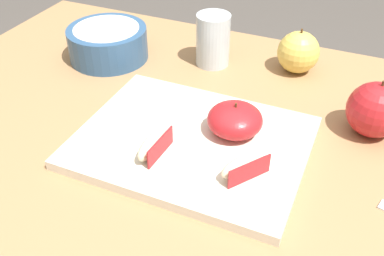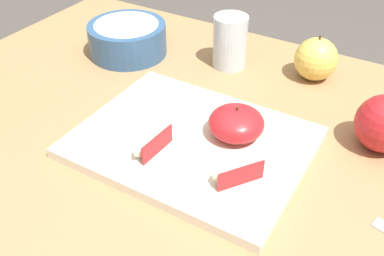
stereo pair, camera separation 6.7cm
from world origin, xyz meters
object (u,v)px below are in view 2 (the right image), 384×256
at_px(apple_wedge_left, 151,141).
at_px(whole_apple_golden, 316,59).
at_px(cutting_board, 192,142).
at_px(apple_half_skin_up, 236,123).
at_px(apple_wedge_middle, 237,170).
at_px(drinking_glass_water, 230,42).
at_px(ceramic_fruit_bowl, 127,38).

relative_size(apple_wedge_left, whole_apple_golden, 0.84).
relative_size(cutting_board, apple_half_skin_up, 4.03).
xyz_separation_m(apple_wedge_middle, whole_apple_golden, (-0.00, 0.35, 0.01)).
height_order(apple_half_skin_up, apple_wedge_left, apple_half_skin_up).
relative_size(whole_apple_golden, drinking_glass_water, 0.86).
xyz_separation_m(apple_half_skin_up, whole_apple_golden, (0.04, 0.26, 0.00)).
bearing_deg(drinking_glass_water, apple_half_skin_up, -60.85).
height_order(ceramic_fruit_bowl, drinking_glass_water, drinking_glass_water).
xyz_separation_m(apple_wedge_left, ceramic_fruit_bowl, (-0.24, 0.26, 0.00)).
distance_m(cutting_board, apple_half_skin_up, 0.08).
distance_m(cutting_board, drinking_glass_water, 0.28).
relative_size(apple_wedge_middle, ceramic_fruit_bowl, 0.46).
xyz_separation_m(apple_wedge_left, drinking_glass_water, (-0.03, 0.32, 0.02)).
bearing_deg(drinking_glass_water, whole_apple_golden, 13.14).
distance_m(cutting_board, apple_wedge_left, 0.07).
distance_m(apple_half_skin_up, apple_wedge_left, 0.13).
distance_m(whole_apple_golden, drinking_glass_water, 0.17).
xyz_separation_m(whole_apple_golden, drinking_glass_water, (-0.16, -0.04, 0.01)).
distance_m(apple_half_skin_up, apple_wedge_middle, 0.10).
height_order(apple_half_skin_up, whole_apple_golden, whole_apple_golden).
bearing_deg(ceramic_fruit_bowl, whole_apple_golden, 15.34).
bearing_deg(apple_wedge_left, drinking_glass_water, 95.57).
bearing_deg(drinking_glass_water, apple_wedge_left, -84.43).
bearing_deg(apple_wedge_middle, whole_apple_golden, 90.65).
bearing_deg(ceramic_fruit_bowl, apple_half_skin_up, -25.57).
bearing_deg(cutting_board, apple_half_skin_up, 36.97).
relative_size(cutting_board, whole_apple_golden, 3.90).
height_order(apple_wedge_middle, ceramic_fruit_bowl, ceramic_fruit_bowl).
distance_m(apple_wedge_middle, ceramic_fruit_bowl, 0.45).
distance_m(whole_apple_golden, ceramic_fruit_bowl, 0.39).
bearing_deg(cutting_board, apple_wedge_middle, -25.12).
bearing_deg(apple_half_skin_up, cutting_board, -143.03).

